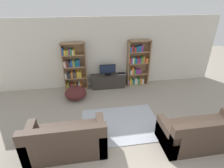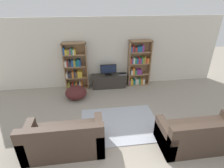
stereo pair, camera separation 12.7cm
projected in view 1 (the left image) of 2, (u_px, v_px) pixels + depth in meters
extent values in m
cube|color=silver|center=(106.00, 53.00, 6.57)|extent=(8.80, 0.06, 2.60)
cube|color=#93704C|center=(64.00, 67.00, 6.36)|extent=(0.04, 0.30, 1.79)
cube|color=#93704C|center=(86.00, 66.00, 6.47)|extent=(0.04, 0.30, 1.79)
cube|color=#93704C|center=(75.00, 66.00, 6.53)|extent=(0.84, 0.04, 1.79)
cube|color=#93704C|center=(72.00, 43.00, 6.02)|extent=(0.84, 0.30, 0.04)
cube|color=#93704C|center=(77.00, 88.00, 6.81)|extent=(0.81, 0.30, 0.04)
cube|color=#9E9333|center=(67.00, 86.00, 6.69)|extent=(0.04, 0.24, 0.19)
cube|color=#9E9333|center=(68.00, 85.00, 6.69)|extent=(0.06, 0.24, 0.24)
cube|color=#333338|center=(70.00, 86.00, 6.71)|extent=(0.05, 0.24, 0.18)
cube|color=#B72D28|center=(72.00, 85.00, 6.71)|extent=(0.08, 0.24, 0.21)
cube|color=#2D7F47|center=(74.00, 86.00, 6.73)|extent=(0.05, 0.24, 0.17)
cube|color=orange|center=(76.00, 86.00, 6.74)|extent=(0.07, 0.24, 0.19)
cube|color=#333338|center=(78.00, 86.00, 6.75)|extent=(0.07, 0.24, 0.17)
cube|color=silver|center=(79.00, 85.00, 6.75)|extent=(0.05, 0.24, 0.24)
cube|color=orange|center=(81.00, 85.00, 6.76)|extent=(0.06, 0.24, 0.23)
cube|color=#93704C|center=(76.00, 77.00, 6.61)|extent=(0.81, 0.30, 0.04)
cube|color=silver|center=(66.00, 75.00, 6.49)|extent=(0.06, 0.24, 0.19)
cube|color=#333338|center=(68.00, 76.00, 6.51)|extent=(0.06, 0.24, 0.17)
cube|color=#333338|center=(70.00, 75.00, 6.51)|extent=(0.08, 0.24, 0.21)
cube|color=orange|center=(72.00, 75.00, 6.51)|extent=(0.07, 0.24, 0.23)
cube|color=#333338|center=(74.00, 74.00, 6.52)|extent=(0.06, 0.24, 0.26)
cube|color=brown|center=(76.00, 74.00, 6.54)|extent=(0.07, 0.24, 0.22)
cube|color=gold|center=(78.00, 74.00, 6.54)|extent=(0.08, 0.24, 0.25)
cube|color=gold|center=(80.00, 74.00, 6.56)|extent=(0.08, 0.24, 0.23)
cube|color=#93704C|center=(75.00, 66.00, 6.40)|extent=(0.81, 0.30, 0.04)
cube|color=silver|center=(65.00, 64.00, 6.29)|extent=(0.08, 0.24, 0.21)
cube|color=#B72D28|center=(67.00, 64.00, 6.30)|extent=(0.04, 0.24, 0.21)
cube|color=#333338|center=(68.00, 63.00, 6.30)|extent=(0.06, 0.24, 0.23)
cube|color=#333338|center=(70.00, 64.00, 6.32)|extent=(0.04, 0.24, 0.16)
cube|color=#234C99|center=(71.00, 63.00, 6.32)|extent=(0.08, 0.24, 0.22)
cube|color=#9E9333|center=(74.00, 63.00, 6.33)|extent=(0.07, 0.24, 0.23)
cube|color=#196B75|center=(76.00, 63.00, 6.34)|extent=(0.05, 0.24, 0.20)
cube|color=#196B75|center=(77.00, 63.00, 6.34)|extent=(0.06, 0.24, 0.25)
cube|color=#234C99|center=(79.00, 63.00, 6.35)|extent=(0.04, 0.24, 0.23)
cube|color=#93704C|center=(74.00, 55.00, 6.20)|extent=(0.81, 0.30, 0.04)
cube|color=#234C99|center=(63.00, 51.00, 6.07)|extent=(0.06, 0.24, 0.25)
cube|color=gold|center=(65.00, 52.00, 6.10)|extent=(0.07, 0.24, 0.17)
cube|color=#9E9333|center=(67.00, 52.00, 6.11)|extent=(0.08, 0.24, 0.18)
cube|color=#7F338C|center=(69.00, 51.00, 6.11)|extent=(0.04, 0.24, 0.21)
cube|color=#2D7F47|center=(71.00, 51.00, 6.12)|extent=(0.06, 0.24, 0.22)
cube|color=silver|center=(73.00, 52.00, 6.14)|extent=(0.05, 0.24, 0.17)
cube|color=gold|center=(74.00, 52.00, 6.14)|extent=(0.05, 0.24, 0.19)
cube|color=#93704C|center=(128.00, 64.00, 6.70)|extent=(0.04, 0.30, 1.79)
cube|color=#93704C|center=(148.00, 63.00, 6.81)|extent=(0.04, 0.30, 1.79)
cube|color=#93704C|center=(137.00, 62.00, 6.87)|extent=(0.84, 0.04, 1.79)
cube|color=#93704C|center=(140.00, 41.00, 6.36)|extent=(0.84, 0.30, 0.04)
cube|color=#93704C|center=(137.00, 83.00, 7.15)|extent=(0.81, 0.30, 0.04)
cube|color=#7F338C|center=(128.00, 82.00, 7.03)|extent=(0.05, 0.24, 0.19)
cube|color=gold|center=(130.00, 81.00, 7.03)|extent=(0.07, 0.24, 0.26)
cube|color=gold|center=(131.00, 82.00, 7.05)|extent=(0.04, 0.24, 0.18)
cube|color=#196B75|center=(133.00, 81.00, 7.06)|extent=(0.08, 0.24, 0.20)
cube|color=silver|center=(135.00, 81.00, 7.06)|extent=(0.08, 0.24, 0.23)
cube|color=silver|center=(137.00, 81.00, 7.08)|extent=(0.04, 0.24, 0.21)
cube|color=#2D7F47|center=(138.00, 80.00, 7.08)|extent=(0.08, 0.24, 0.24)
cube|color=orange|center=(140.00, 80.00, 7.10)|extent=(0.08, 0.24, 0.23)
cube|color=silver|center=(142.00, 81.00, 7.11)|extent=(0.08, 0.24, 0.20)
cube|color=#93704C|center=(137.00, 73.00, 6.95)|extent=(0.81, 0.30, 0.04)
cube|color=#333338|center=(129.00, 72.00, 6.84)|extent=(0.05, 0.24, 0.17)
cube|color=silver|center=(131.00, 72.00, 6.85)|extent=(0.06, 0.24, 0.17)
cube|color=orange|center=(132.00, 71.00, 6.84)|extent=(0.08, 0.24, 0.25)
cube|color=#2D7F47|center=(134.00, 71.00, 6.87)|extent=(0.06, 0.24, 0.18)
cube|color=#7F338C|center=(136.00, 71.00, 6.87)|extent=(0.06, 0.24, 0.20)
cube|color=#7F338C|center=(137.00, 71.00, 6.88)|extent=(0.04, 0.24, 0.18)
cube|color=#7F338C|center=(139.00, 71.00, 6.89)|extent=(0.08, 0.24, 0.18)
cube|color=#93704C|center=(138.00, 63.00, 6.75)|extent=(0.81, 0.30, 0.04)
cube|color=#B72D28|center=(130.00, 60.00, 6.63)|extent=(0.07, 0.24, 0.21)
cube|color=#234C99|center=(131.00, 60.00, 6.64)|extent=(0.04, 0.24, 0.20)
cube|color=silver|center=(133.00, 60.00, 6.65)|extent=(0.06, 0.24, 0.21)
cube|color=#2D7F47|center=(134.00, 60.00, 6.65)|extent=(0.06, 0.24, 0.22)
cube|color=#234C99|center=(136.00, 60.00, 6.67)|extent=(0.07, 0.24, 0.19)
cube|color=#B72D28|center=(138.00, 60.00, 6.67)|extent=(0.05, 0.24, 0.22)
cube|color=#7F338C|center=(139.00, 60.00, 6.69)|extent=(0.07, 0.24, 0.18)
cube|color=#2D7F47|center=(141.00, 59.00, 6.69)|extent=(0.05, 0.24, 0.23)
cube|color=#9E9333|center=(142.00, 60.00, 6.70)|extent=(0.04, 0.24, 0.22)
cube|color=#9E9333|center=(143.00, 59.00, 6.69)|extent=(0.04, 0.24, 0.26)
cube|color=#B72D28|center=(145.00, 60.00, 6.72)|extent=(0.06, 0.24, 0.19)
cube|color=orange|center=(146.00, 60.00, 6.73)|extent=(0.08, 0.24, 0.18)
cube|color=#93704C|center=(139.00, 52.00, 6.55)|extent=(0.81, 0.30, 0.04)
cube|color=#234C99|center=(130.00, 49.00, 6.43)|extent=(0.06, 0.24, 0.20)
cube|color=#B72D28|center=(132.00, 49.00, 6.43)|extent=(0.05, 0.24, 0.23)
cube|color=#333338|center=(133.00, 49.00, 6.45)|extent=(0.04, 0.24, 0.19)
cube|color=#B72D28|center=(135.00, 49.00, 6.46)|extent=(0.07, 0.24, 0.17)
cube|color=#196B75|center=(136.00, 49.00, 6.46)|extent=(0.04, 0.24, 0.20)
cube|color=#234C99|center=(138.00, 49.00, 6.47)|extent=(0.07, 0.24, 0.20)
cube|color=#196B75|center=(140.00, 48.00, 6.48)|extent=(0.05, 0.24, 0.22)
cube|color=#7F338C|center=(141.00, 48.00, 6.48)|extent=(0.07, 0.24, 0.24)
cube|color=#332D28|center=(108.00, 82.00, 6.81)|extent=(1.25, 0.42, 0.47)
cube|color=#332D28|center=(108.00, 76.00, 6.69)|extent=(1.33, 0.45, 0.04)
cube|color=black|center=(108.00, 75.00, 6.71)|extent=(0.24, 0.16, 0.03)
cylinder|color=black|center=(108.00, 74.00, 6.69)|extent=(0.04, 0.04, 0.05)
cube|color=black|center=(108.00, 69.00, 6.60)|extent=(0.61, 0.04, 0.34)
cube|color=#19233D|center=(108.00, 69.00, 6.58)|extent=(0.56, 0.00, 0.31)
cube|color=#B7B7BC|center=(122.00, 74.00, 6.79)|extent=(0.33, 0.20, 0.02)
cube|color=black|center=(122.00, 73.00, 6.78)|extent=(0.32, 0.19, 0.00)
cube|color=#B2B7C1|center=(121.00, 124.00, 4.91)|extent=(2.15, 1.62, 0.02)
cube|color=#423328|center=(67.00, 141.00, 4.02)|extent=(1.77, 0.90, 0.46)
cube|color=#423328|center=(63.00, 138.00, 3.49)|extent=(1.77, 0.18, 0.45)
cube|color=#423328|center=(30.00, 143.00, 3.86)|extent=(0.18, 0.90, 0.64)
cube|color=#423328|center=(101.00, 135.00, 4.09)|extent=(0.18, 0.90, 0.64)
cube|color=#423328|center=(200.00, 135.00, 4.21)|extent=(1.92, 0.87, 0.46)
cube|color=#423328|center=(214.00, 130.00, 3.71)|extent=(1.92, 0.18, 0.42)
cube|color=#423328|center=(166.00, 136.00, 4.05)|extent=(0.18, 0.87, 0.64)
ellipsoid|color=#4C1E1E|center=(76.00, 93.00, 6.04)|extent=(0.74, 0.74, 0.43)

